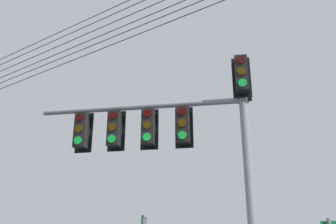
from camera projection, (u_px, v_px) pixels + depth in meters
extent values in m
cylinder|color=gray|center=(251.00, 206.00, 8.50)|extent=(0.20, 0.20, 6.33)
cylinder|color=gray|center=(140.00, 107.00, 9.79)|extent=(3.64, 3.74, 0.14)
cube|color=black|center=(242.00, 74.00, 9.32)|extent=(0.42, 0.42, 0.90)
cube|color=black|center=(242.00, 77.00, 9.48)|extent=(0.34, 0.34, 1.04)
cylinder|color=#360503|center=(241.00, 60.00, 9.28)|extent=(0.16, 0.16, 0.20)
cylinder|color=#3C2703|center=(242.00, 71.00, 9.17)|extent=(0.16, 0.16, 0.20)
cylinder|color=green|center=(243.00, 83.00, 9.06)|extent=(0.16, 0.16, 0.20)
cube|color=black|center=(241.00, 85.00, 9.87)|extent=(0.42, 0.42, 0.90)
cube|color=black|center=(241.00, 82.00, 9.72)|extent=(0.34, 0.34, 1.04)
cylinder|color=#360503|center=(241.00, 77.00, 10.13)|extent=(0.16, 0.16, 0.20)
cylinder|color=#3C2703|center=(241.00, 87.00, 10.03)|extent=(0.16, 0.16, 0.20)
cylinder|color=green|center=(242.00, 98.00, 9.92)|extent=(0.16, 0.16, 0.20)
cube|color=black|center=(183.00, 125.00, 9.43)|extent=(0.42, 0.42, 0.90)
cube|color=black|center=(184.00, 128.00, 9.58)|extent=(0.33, 0.35, 1.04)
cylinder|color=#360503|center=(182.00, 111.00, 9.38)|extent=(0.16, 0.17, 0.20)
cylinder|color=#3C2703|center=(182.00, 123.00, 9.28)|extent=(0.16, 0.17, 0.20)
cylinder|color=green|center=(182.00, 135.00, 9.17)|extent=(0.16, 0.17, 0.20)
cube|color=black|center=(148.00, 127.00, 9.56)|extent=(0.42, 0.42, 0.90)
cube|color=black|center=(150.00, 129.00, 9.72)|extent=(0.34, 0.34, 1.04)
cylinder|color=#360503|center=(147.00, 113.00, 9.51)|extent=(0.16, 0.16, 0.20)
cylinder|color=#3C2703|center=(147.00, 125.00, 9.41)|extent=(0.16, 0.16, 0.20)
cylinder|color=green|center=(147.00, 137.00, 9.30)|extent=(0.16, 0.16, 0.20)
cube|color=black|center=(115.00, 129.00, 9.69)|extent=(0.42, 0.42, 0.90)
cube|color=black|center=(117.00, 131.00, 9.85)|extent=(0.33, 0.35, 1.04)
cylinder|color=#360503|center=(113.00, 115.00, 9.65)|extent=(0.16, 0.17, 0.20)
cylinder|color=#3C2703|center=(112.00, 127.00, 9.54)|extent=(0.16, 0.17, 0.20)
cylinder|color=green|center=(112.00, 139.00, 9.43)|extent=(0.16, 0.17, 0.20)
cube|color=black|center=(82.00, 131.00, 9.82)|extent=(0.42, 0.42, 0.90)
cube|color=black|center=(84.00, 133.00, 9.98)|extent=(0.32, 0.36, 1.04)
cylinder|color=#360503|center=(80.00, 117.00, 9.78)|extent=(0.15, 0.17, 0.20)
cylinder|color=#3C2703|center=(79.00, 129.00, 9.67)|extent=(0.15, 0.17, 0.20)
cylinder|color=green|center=(78.00, 140.00, 9.56)|extent=(0.15, 0.17, 0.20)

